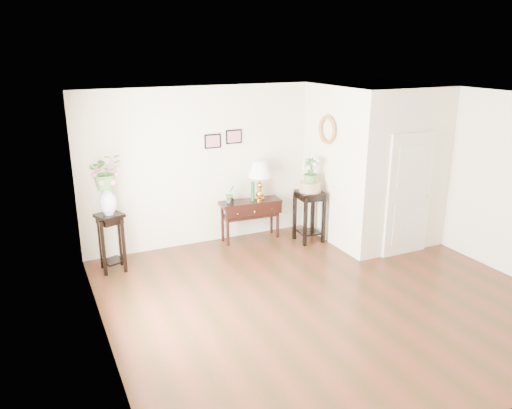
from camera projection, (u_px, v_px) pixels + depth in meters
floor at (325, 297)px, 7.15m from camera, size 6.00×5.50×0.02m
ceiling at (334, 99)px, 6.30m from camera, size 6.00×5.50×0.02m
wall_back at (246, 163)px, 9.10m from camera, size 6.00×0.02×2.80m
wall_front at (502, 290)px, 4.36m from camera, size 6.00×0.02×2.80m
wall_left at (100, 239)px, 5.52m from camera, size 0.02×5.50×2.80m
wall_right at (488, 180)px, 7.94m from camera, size 0.02×5.50×2.80m
partition at (373, 163)px, 9.11m from camera, size 1.80×1.95×2.80m
door at (409, 195)px, 8.35m from camera, size 0.90×0.05×2.10m
art_print_left at (213, 141)px, 8.69m from camera, size 0.30×0.02×0.25m
art_print_right at (234, 137)px, 8.83m from camera, size 0.30×0.02×0.25m
wall_ornament at (327, 130)px, 8.64m from camera, size 0.07×0.51×0.51m
console_table at (250, 220)px, 9.18m from camera, size 1.14×0.44×0.75m
table_lamp at (260, 181)px, 9.03m from camera, size 0.54×0.54×0.73m
green_vase at (253, 191)px, 9.03m from camera, size 0.09×0.09×0.34m
potted_plant at (230, 195)px, 8.86m from camera, size 0.21×0.19×0.32m
plant_stand_a at (112, 242)px, 7.87m from camera, size 0.47×0.47×0.95m
porcelain_vase at (108, 200)px, 7.66m from camera, size 0.33×0.33×0.45m
lily_arrangement at (105, 172)px, 7.52m from camera, size 0.54×0.48×0.56m
plant_stand_b at (309, 216)px, 9.08m from camera, size 0.49×0.49×0.95m
ceramic_bowl at (310, 187)px, 8.91m from camera, size 0.51×0.51×0.17m
narcissus at (311, 172)px, 8.82m from camera, size 0.31×0.31×0.48m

